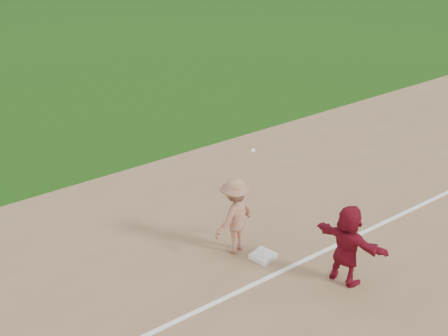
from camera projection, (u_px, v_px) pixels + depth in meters
ground at (265, 249)px, 11.83m from camera, size 160.00×160.00×0.00m
foul_line at (291, 267)px, 11.24m from camera, size 60.00×0.10×0.01m
first_base at (263, 256)px, 11.49m from camera, size 0.52×0.52×0.10m
base_runner at (347, 245)px, 10.51m from camera, size 0.78×1.59×1.64m
first_base_play at (235, 216)px, 11.40m from camera, size 1.19×0.86×2.23m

